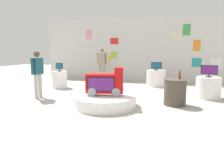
# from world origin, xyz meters

# --- Properties ---
(ground_plane) EXTENTS (30.00, 30.00, 0.00)m
(ground_plane) POSITION_xyz_m (0.00, 0.00, 0.00)
(ground_plane) COLOR #B2ADA3
(back_wall_display) EXTENTS (10.46, 0.13, 3.33)m
(back_wall_display) POSITION_xyz_m (0.01, 5.35, 1.67)
(back_wall_display) COLOR silver
(back_wall_display) RESTS_ON ground
(main_display_pedestal) EXTENTS (1.81, 1.81, 0.32)m
(main_display_pedestal) POSITION_xyz_m (-0.03, -0.08, 0.16)
(main_display_pedestal) COLOR white
(main_display_pedestal) RESTS_ON ground
(novelty_firetruck_tv) EXTENTS (1.10, 0.52, 0.81)m
(novelty_firetruck_tv) POSITION_xyz_m (-0.01, -0.08, 0.65)
(novelty_firetruck_tv) COLOR gray
(novelty_firetruck_tv) RESTS_ON main_display_pedestal
(display_pedestal_left_rear) EXTENTS (0.65, 0.65, 0.72)m
(display_pedestal_left_rear) POSITION_xyz_m (-2.79, 2.16, 0.36)
(display_pedestal_left_rear) COLOR white
(display_pedestal_left_rear) RESTS_ON ground
(tv_on_left_rear) EXTENTS (0.36, 0.20, 0.36)m
(tv_on_left_rear) POSITION_xyz_m (-2.79, 2.15, 0.92)
(tv_on_left_rear) COLOR black
(tv_on_left_rear) RESTS_ON display_pedestal_left_rear
(display_pedestal_center_rear) EXTENTS (0.79, 0.79, 0.72)m
(display_pedestal_center_rear) POSITION_xyz_m (3.02, 1.82, 0.36)
(display_pedestal_center_rear) COLOR white
(display_pedestal_center_rear) RESTS_ON ground
(tv_on_center_rear) EXTENTS (0.51, 0.21, 0.39)m
(tv_on_center_rear) POSITION_xyz_m (3.03, 1.82, 0.94)
(tv_on_center_rear) COLOR black
(tv_on_center_rear) RESTS_ON display_pedestal_center_rear
(display_pedestal_right_rear) EXTENTS (0.85, 0.85, 0.72)m
(display_pedestal_right_rear) POSITION_xyz_m (1.18, 3.77, 0.36)
(display_pedestal_right_rear) COLOR white
(display_pedestal_right_rear) RESTS_ON ground
(tv_on_right_rear) EXTENTS (0.46, 0.22, 0.37)m
(tv_on_right_rear) POSITION_xyz_m (1.18, 3.77, 0.91)
(tv_on_right_rear) COLOR black
(tv_on_right_rear) RESTS_ON display_pedestal_right_rear
(side_table_round) EXTENTS (0.65, 0.65, 0.77)m
(side_table_round) POSITION_xyz_m (1.92, 0.60, 0.39)
(side_table_round) COLOR #4C4238
(side_table_round) RESTS_ON ground
(bottle_on_side_table) EXTENTS (0.07, 0.07, 0.29)m
(bottle_on_side_table) POSITION_xyz_m (2.04, 0.68, 0.88)
(bottle_on_side_table) COLOR brown
(bottle_on_side_table) RESTS_ON side_table_round
(shopper_browsing_near_truck) EXTENTS (0.56, 0.22, 1.72)m
(shopper_browsing_near_truck) POSITION_xyz_m (-1.51, 4.07, 1.01)
(shopper_browsing_near_truck) COLOR gray
(shopper_browsing_near_truck) RESTS_ON ground
(shopper_browsing_rear) EXTENTS (0.23, 0.56, 1.59)m
(shopper_browsing_rear) POSITION_xyz_m (-2.49, 0.26, 0.93)
(shopper_browsing_rear) COLOR #B2ADA3
(shopper_browsing_rear) RESTS_ON ground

